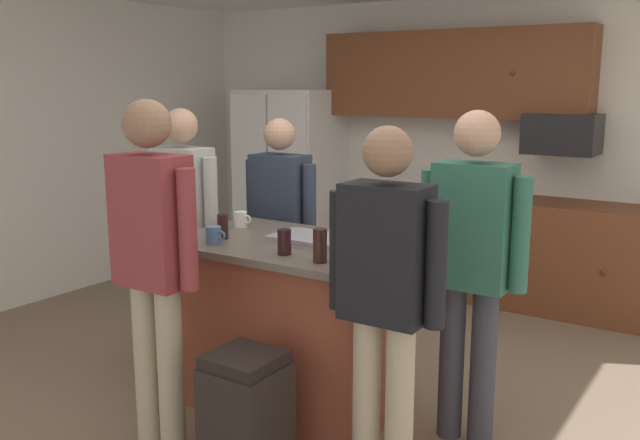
{
  "coord_description": "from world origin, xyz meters",
  "views": [
    {
      "loc": [
        2.02,
        -3.19,
        1.85
      ],
      "look_at": [
        -0.19,
        0.17,
        1.05
      ],
      "focal_mm": 38.73,
      "sensor_mm": 36.0,
      "label": 1
    }
  ],
  "objects_px": {
    "mug_blue_stoneware": "(214,235)",
    "glass_pilsner": "(373,241)",
    "person_elder_center": "(184,217)",
    "trash_bin": "(246,415)",
    "glass_short_whisky": "(223,227)",
    "person_guest_by_door": "(281,220)",
    "refrigerator": "(290,180)",
    "glass_stout_tall": "(284,242)",
    "mug_ceramic_white": "(241,219)",
    "person_guest_left": "(153,251)",
    "person_guest_right": "(472,256)",
    "person_host_foreground": "(385,287)",
    "kitchen_island": "(291,323)",
    "glass_dark_ale": "(320,246)",
    "microwave_over_range": "(562,134)",
    "serving_tray": "(312,239)"
  },
  "relations": [
    {
      "from": "trash_bin",
      "to": "mug_blue_stoneware",
      "type": "bearing_deg",
      "value": 142.36
    },
    {
      "from": "refrigerator",
      "to": "glass_stout_tall",
      "type": "xyz_separation_m",
      "value": [
        1.96,
        -2.77,
        0.15
      ]
    },
    {
      "from": "person_elder_center",
      "to": "glass_dark_ale",
      "type": "height_order",
      "value": "person_elder_center"
    },
    {
      "from": "person_guest_left",
      "to": "glass_stout_tall",
      "type": "bearing_deg",
      "value": -19.96
    },
    {
      "from": "mug_ceramic_white",
      "to": "trash_bin",
      "type": "distance_m",
      "value": 1.36
    },
    {
      "from": "refrigerator",
      "to": "person_guest_right",
      "type": "xyz_separation_m",
      "value": [
        2.81,
        -2.35,
        0.11
      ]
    },
    {
      "from": "kitchen_island",
      "to": "glass_dark_ale",
      "type": "bearing_deg",
      "value": -36.58
    },
    {
      "from": "refrigerator",
      "to": "mug_ceramic_white",
      "type": "height_order",
      "value": "refrigerator"
    },
    {
      "from": "kitchen_island",
      "to": "person_guest_right",
      "type": "relative_size",
      "value": 0.78
    },
    {
      "from": "person_elder_center",
      "to": "trash_bin",
      "type": "relative_size",
      "value": 2.78
    },
    {
      "from": "microwave_over_range",
      "to": "glass_dark_ale",
      "type": "height_order",
      "value": "microwave_over_range"
    },
    {
      "from": "person_guest_by_door",
      "to": "person_host_foreground",
      "type": "bearing_deg",
      "value": 11.18
    },
    {
      "from": "person_host_foreground",
      "to": "person_elder_center",
      "type": "bearing_deg",
      "value": 9.27
    },
    {
      "from": "person_guest_left",
      "to": "person_host_foreground",
      "type": "xyz_separation_m",
      "value": [
        1.13,
        0.3,
        -0.07
      ]
    },
    {
      "from": "mug_ceramic_white",
      "to": "trash_bin",
      "type": "xyz_separation_m",
      "value": [
        0.74,
        -0.88,
        -0.72
      ]
    },
    {
      "from": "person_elder_center",
      "to": "glass_short_whisky",
      "type": "bearing_deg",
      "value": -17.62
    },
    {
      "from": "refrigerator",
      "to": "mug_blue_stoneware",
      "type": "height_order",
      "value": "refrigerator"
    },
    {
      "from": "person_guest_left",
      "to": "glass_pilsner",
      "type": "distance_m",
      "value": 1.13
    },
    {
      "from": "kitchen_island",
      "to": "glass_short_whisky",
      "type": "distance_m",
      "value": 0.68
    },
    {
      "from": "mug_ceramic_white",
      "to": "trash_bin",
      "type": "height_order",
      "value": "mug_ceramic_white"
    },
    {
      "from": "kitchen_island",
      "to": "glass_pilsner",
      "type": "height_order",
      "value": "glass_pilsner"
    },
    {
      "from": "person_host_foreground",
      "to": "glass_dark_ale",
      "type": "xyz_separation_m",
      "value": [
        -0.45,
        0.17,
        0.09
      ]
    },
    {
      "from": "person_host_foreground",
      "to": "kitchen_island",
      "type": "bearing_deg",
      "value": -0.0
    },
    {
      "from": "person_guest_left",
      "to": "person_guest_right",
      "type": "relative_size",
      "value": 1.03
    },
    {
      "from": "mug_blue_stoneware",
      "to": "glass_pilsner",
      "type": "xyz_separation_m",
      "value": [
        0.83,
        0.32,
        0.01
      ]
    },
    {
      "from": "refrigerator",
      "to": "trash_bin",
      "type": "xyz_separation_m",
      "value": [
        2.06,
        -3.23,
        -0.59
      ]
    },
    {
      "from": "glass_stout_tall",
      "to": "glass_dark_ale",
      "type": "distance_m",
      "value": 0.24
    },
    {
      "from": "person_guest_by_door",
      "to": "glass_short_whisky",
      "type": "xyz_separation_m",
      "value": [
        0.19,
        -0.81,
        0.12
      ]
    },
    {
      "from": "microwave_over_range",
      "to": "serving_tray",
      "type": "distance_m",
      "value": 2.71
    },
    {
      "from": "person_guest_right",
      "to": "mug_ceramic_white",
      "type": "xyz_separation_m",
      "value": [
        -1.5,
        -0.0,
        0.02
      ]
    },
    {
      "from": "person_guest_left",
      "to": "glass_pilsner",
      "type": "xyz_separation_m",
      "value": [
        0.8,
        0.79,
        0.0
      ]
    },
    {
      "from": "kitchen_island",
      "to": "mug_ceramic_white",
      "type": "xyz_separation_m",
      "value": [
        -0.49,
        0.16,
        0.53
      ]
    },
    {
      "from": "person_host_foreground",
      "to": "trash_bin",
      "type": "relative_size",
      "value": 2.75
    },
    {
      "from": "glass_stout_tall",
      "to": "person_guest_left",
      "type": "bearing_deg",
      "value": -131.02
    },
    {
      "from": "person_host_foreground",
      "to": "microwave_over_range",
      "type": "bearing_deg",
      "value": -60.71
    },
    {
      "from": "refrigerator",
      "to": "glass_stout_tall",
      "type": "bearing_deg",
      "value": -54.73
    },
    {
      "from": "mug_ceramic_white",
      "to": "glass_short_whisky",
      "type": "height_order",
      "value": "glass_short_whisky"
    },
    {
      "from": "glass_dark_ale",
      "to": "serving_tray",
      "type": "bearing_deg",
      "value": 129.47
    },
    {
      "from": "glass_stout_tall",
      "to": "person_guest_right",
      "type": "bearing_deg",
      "value": 26.04
    },
    {
      "from": "glass_short_whisky",
      "to": "glass_pilsner",
      "type": "bearing_deg",
      "value": 12.3
    },
    {
      "from": "kitchen_island",
      "to": "person_host_foreground",
      "type": "bearing_deg",
      "value": -28.34
    },
    {
      "from": "person_host_foreground",
      "to": "glass_short_whisky",
      "type": "relative_size",
      "value": 11.67
    },
    {
      "from": "glass_pilsner",
      "to": "person_guest_right",
      "type": "bearing_deg",
      "value": 14.31
    },
    {
      "from": "person_host_foreground",
      "to": "mug_ceramic_white",
      "type": "height_order",
      "value": "person_host_foreground"
    },
    {
      "from": "refrigerator",
      "to": "person_guest_by_door",
      "type": "distance_m",
      "value": 2.23
    },
    {
      "from": "kitchen_island",
      "to": "trash_bin",
      "type": "bearing_deg",
      "value": -70.9
    },
    {
      "from": "glass_pilsner",
      "to": "serving_tray",
      "type": "xyz_separation_m",
      "value": [
        -0.39,
        0.0,
        -0.04
      ]
    },
    {
      "from": "person_guest_by_door",
      "to": "glass_stout_tall",
      "type": "relative_size",
      "value": 12.17
    },
    {
      "from": "microwave_over_range",
      "to": "glass_dark_ale",
      "type": "distance_m",
      "value": 2.97
    },
    {
      "from": "glass_short_whisky",
      "to": "person_elder_center",
      "type": "bearing_deg",
      "value": 152.02
    }
  ]
}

